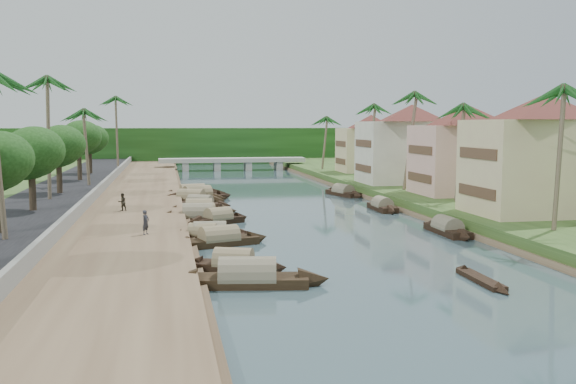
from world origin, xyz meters
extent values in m
plane|color=#384E54|center=(0.00, 0.00, 0.00)|extent=(220.00, 220.00, 0.00)
cube|color=brown|center=(-16.00, 20.00, 0.40)|extent=(10.00, 180.00, 0.80)
cube|color=#2D451B|center=(19.00, 20.00, 0.60)|extent=(16.00, 180.00, 1.20)
cube|color=black|center=(-24.50, 20.00, 0.70)|extent=(8.00, 180.00, 1.40)
cube|color=slate|center=(-20.20, 20.00, 1.35)|extent=(0.40, 180.00, 1.10)
cube|color=#14330E|center=(0.00, 95.00, 4.00)|extent=(120.00, 4.00, 8.00)
cube|color=#14330E|center=(0.00, 100.00, 4.00)|extent=(120.00, 4.00, 8.00)
cube|color=#14330E|center=(0.00, 105.00, 4.00)|extent=(120.00, 4.00, 8.00)
cube|color=#A1A196|center=(0.00, 72.00, 2.00)|extent=(28.00, 4.00, 0.80)
cube|color=#A1A196|center=(-9.00, 72.00, 0.90)|extent=(1.20, 3.50, 1.80)
cube|color=#A1A196|center=(-3.00, 72.00, 0.90)|extent=(1.20, 3.50, 1.80)
cube|color=#A1A196|center=(3.00, 72.00, 0.90)|extent=(1.20, 3.50, 1.80)
cube|color=#A1A196|center=(9.00, 72.00, 0.90)|extent=(1.20, 3.50, 1.80)
cube|color=beige|center=(19.00, -2.00, 5.20)|extent=(12.00, 8.00, 8.00)
pyramid|color=#5A271F|center=(19.00, -2.00, 10.30)|extent=(14.85, 14.85, 2.20)
cube|color=#513726|center=(12.95, -2.00, 3.20)|extent=(0.10, 6.40, 0.90)
cube|color=#513726|center=(12.95, -2.00, 6.40)|extent=(0.10, 6.40, 0.90)
cube|color=#DFA99D|center=(20.00, 14.00, 4.95)|extent=(11.00, 8.00, 7.50)
pyramid|color=#5A271F|center=(20.00, 14.00, 9.80)|extent=(14.11, 14.11, 2.20)
cube|color=#513726|center=(14.45, 14.00, 3.08)|extent=(0.10, 6.40, 0.90)
cube|color=#513726|center=(14.45, 14.00, 6.08)|extent=(0.10, 6.40, 0.90)
cube|color=silver|center=(19.00, 28.00, 5.20)|extent=(13.00, 8.00, 8.00)
pyramid|color=#5A271F|center=(19.00, 28.00, 10.30)|extent=(15.59, 15.59, 2.20)
cube|color=#513726|center=(12.45, 28.00, 3.20)|extent=(0.10, 6.40, 0.90)
cube|color=#513726|center=(12.45, 28.00, 6.40)|extent=(0.10, 6.40, 0.90)
cube|color=beige|center=(20.00, 48.00, 4.70)|extent=(10.00, 7.00, 7.00)
pyramid|color=#5A271F|center=(20.00, 48.00, 9.30)|extent=(12.62, 12.62, 2.20)
cube|color=#513726|center=(14.95, 48.00, 2.95)|extent=(0.10, 5.60, 0.90)
cube|color=#513726|center=(14.95, 48.00, 5.75)|extent=(0.10, 5.60, 0.90)
cube|color=black|center=(-8.30, -17.37, 0.20)|extent=(6.83, 3.07, 0.70)
cone|color=black|center=(-4.68, -17.95, 0.28)|extent=(2.16, 2.12, 2.06)
cone|color=black|center=(-11.92, -16.79, 0.28)|extent=(2.16, 2.12, 2.06)
cylinder|color=gray|center=(-8.30, -17.37, 0.58)|extent=(5.31, 2.90, 2.14)
cube|color=black|center=(-8.69, -13.71, 0.20)|extent=(5.07, 3.23, 0.70)
cone|color=black|center=(-6.19, -14.61, 0.28)|extent=(1.84, 1.92, 1.68)
cone|color=black|center=(-11.18, -12.80, 0.28)|extent=(1.84, 1.92, 1.68)
cylinder|color=#816F52|center=(-8.69, -13.71, 0.58)|extent=(4.04, 2.91, 1.77)
cube|color=black|center=(-8.86, -5.29, 0.20)|extent=(5.97, 3.40, 0.70)
cone|color=black|center=(-5.84, -4.34, 0.28)|extent=(2.04, 2.02, 1.78)
cone|color=black|center=(-11.88, -6.24, 0.28)|extent=(2.04, 2.02, 1.78)
cylinder|color=#816F52|center=(-8.86, -5.29, 0.58)|extent=(4.71, 3.07, 1.85)
cube|color=black|center=(-9.35, -2.71, 0.20)|extent=(5.32, 2.00, 0.70)
cone|color=black|center=(-6.46, -2.89, 0.28)|extent=(1.60, 1.59, 1.67)
cone|color=black|center=(-12.25, -2.52, 0.28)|extent=(1.60, 1.59, 1.67)
cylinder|color=gray|center=(-9.35, -2.71, 0.58)|extent=(4.09, 1.99, 1.73)
cube|color=black|center=(-9.91, -2.92, 0.20)|extent=(4.64, 2.66, 0.70)
cone|color=black|center=(-7.56, -3.61, 0.28)|extent=(1.60, 1.64, 1.48)
cone|color=black|center=(-12.25, -2.24, 0.28)|extent=(1.60, 1.64, 1.48)
cylinder|color=#816F52|center=(-9.91, -2.92, 0.58)|extent=(3.66, 2.43, 1.55)
cube|color=black|center=(-8.07, 5.30, 0.20)|extent=(4.80, 3.53, 0.70)
cone|color=black|center=(-5.83, 6.39, 0.28)|extent=(1.88, 1.99, 1.70)
cone|color=black|center=(-10.32, 4.20, 0.28)|extent=(1.88, 1.99, 1.70)
cylinder|color=#816F52|center=(-8.07, 5.30, 0.58)|extent=(3.88, 3.13, 1.80)
cube|color=black|center=(-9.79, 7.46, 0.20)|extent=(5.86, 2.44, 0.70)
cone|color=black|center=(-6.61, 7.25, 0.28)|extent=(1.80, 1.96, 2.03)
cone|color=black|center=(-12.97, 7.68, 0.28)|extent=(1.80, 1.96, 2.03)
cylinder|color=gray|center=(-9.79, 7.46, 0.58)|extent=(4.52, 2.43, 2.14)
cube|color=black|center=(-9.17, 10.00, 0.20)|extent=(4.71, 2.37, 0.70)
cone|color=black|center=(-6.73, 10.55, 0.28)|extent=(1.54, 1.53, 1.42)
cone|color=black|center=(-11.61, 9.45, 0.28)|extent=(1.54, 1.53, 1.42)
cylinder|color=#816F52|center=(-9.17, 10.00, 0.58)|extent=(3.68, 2.19, 1.47)
cube|color=black|center=(-9.46, 11.26, 0.20)|extent=(5.52, 2.50, 0.70)
cone|color=black|center=(-6.50, 10.97, 0.28)|extent=(1.74, 1.94, 1.97)
cone|color=black|center=(-12.42, 11.54, 0.28)|extent=(1.74, 1.94, 1.97)
cylinder|color=#816F52|center=(-9.46, 11.26, 0.58)|extent=(4.27, 2.46, 2.08)
cube|color=black|center=(-9.08, 16.84, 0.20)|extent=(5.36, 3.91, 0.70)
cone|color=black|center=(-6.52, 15.43, 0.28)|extent=(1.99, 1.96, 1.58)
cone|color=black|center=(-11.64, 18.26, 0.28)|extent=(1.99, 1.96, 1.58)
cylinder|color=gray|center=(-9.08, 16.84, 0.58)|extent=(4.31, 3.37, 1.63)
cube|color=black|center=(-9.87, 21.05, 0.20)|extent=(6.27, 4.29, 0.70)
cone|color=black|center=(-6.85, 19.65, 0.28)|extent=(2.31, 2.33, 1.96)
cone|color=black|center=(-12.90, 22.44, 0.28)|extent=(2.31, 2.33, 1.96)
cylinder|color=#816F52|center=(-9.87, 21.05, 0.58)|extent=(5.02, 3.77, 2.04)
cube|color=black|center=(-9.04, 23.65, 0.20)|extent=(6.82, 4.39, 0.70)
cone|color=black|center=(-5.69, 24.94, 0.28)|extent=(2.47, 2.53, 2.20)
cone|color=black|center=(-12.38, 22.36, 0.28)|extent=(2.47, 2.53, 2.20)
cylinder|color=#816F52|center=(-9.04, 23.65, 0.58)|extent=(5.43, 3.92, 2.30)
cube|color=black|center=(-9.26, 24.07, 0.20)|extent=(5.79, 4.12, 0.70)
cone|color=black|center=(-6.47, 22.56, 0.28)|extent=(2.10, 2.03, 1.62)
cone|color=black|center=(-12.06, 25.59, 0.28)|extent=(2.10, 2.03, 1.62)
cylinder|color=gray|center=(-9.26, 24.07, 0.58)|extent=(4.63, 3.54, 1.66)
cube|color=black|center=(-9.46, 27.32, 0.20)|extent=(6.37, 3.06, 0.70)
cone|color=black|center=(-6.13, 27.93, 0.28)|extent=(2.05, 2.08, 1.98)
cone|color=black|center=(-12.80, 26.71, 0.28)|extent=(2.05, 2.08, 1.98)
cylinder|color=#816F52|center=(-9.46, 27.32, 0.58)|extent=(4.96, 2.87, 2.07)
cube|color=black|center=(9.67, -3.65, 0.20)|extent=(1.70, 5.89, 0.70)
cone|color=black|center=(9.69, -0.38, 0.28)|extent=(1.51, 1.67, 1.69)
cone|color=black|center=(9.66, -6.92, 0.28)|extent=(1.51, 1.67, 1.69)
cylinder|color=gray|center=(9.67, -3.65, 0.58)|extent=(1.76, 4.51, 1.74)
cube|color=black|center=(9.24, 10.99, 0.20)|extent=(1.69, 5.24, 0.70)
cone|color=black|center=(9.23, 13.89, 0.28)|extent=(1.50, 1.51, 1.66)
cone|color=black|center=(9.26, 8.08, 0.28)|extent=(1.50, 1.51, 1.66)
cylinder|color=gray|center=(9.24, 10.99, 0.58)|extent=(1.75, 4.00, 1.73)
cube|color=black|center=(9.04, 25.14, 0.20)|extent=(3.30, 6.22, 0.70)
cone|color=black|center=(8.12, 28.34, 0.28)|extent=(1.95, 2.06, 1.73)
cone|color=black|center=(9.96, 21.95, 0.28)|extent=(1.95, 2.06, 1.73)
cylinder|color=gray|center=(9.04, 25.14, 0.58)|extent=(2.98, 4.89, 1.78)
cube|color=black|center=(4.69, -18.87, 0.10)|extent=(0.94, 4.70, 0.35)
cone|color=black|center=(4.73, -16.23, 0.10)|extent=(0.87, 1.19, 0.85)
cone|color=black|center=(4.64, -21.50, 0.10)|extent=(0.87, 1.19, 0.85)
cube|color=black|center=(-8.91, -1.49, 0.10)|extent=(3.05, 2.15, 0.35)
cone|color=black|center=(-7.39, -0.61, 0.10)|extent=(1.02, 0.99, 0.69)
cone|color=black|center=(-10.44, -2.36, 0.10)|extent=(1.02, 0.99, 0.69)
cube|color=black|center=(-9.60, 20.24, 0.10)|extent=(4.32, 1.05, 0.35)
cone|color=black|center=(-7.19, 20.35, 0.10)|extent=(1.11, 0.90, 0.86)
cone|color=black|center=(-12.01, 20.13, 0.10)|extent=(1.11, 0.90, 0.86)
cylinder|color=#73604C|center=(15.00, -10.09, 6.37)|extent=(0.72, 0.36, 10.34)
sphere|color=#1B511C|center=(15.00, -10.09, 11.33)|extent=(3.20, 3.20, 3.20)
cylinder|color=#73604C|center=(16.00, 7.87, 5.99)|extent=(0.97, 0.36, 9.58)
sphere|color=#1B511C|center=(16.00, 7.87, 10.58)|extent=(3.20, 3.20, 3.20)
cylinder|color=#73604C|center=(15.00, 19.23, 6.87)|extent=(1.74, 0.36, 11.31)
sphere|color=#1B511C|center=(15.00, 19.23, 12.32)|extent=(3.20, 3.20, 3.20)
cylinder|color=#73604C|center=(16.00, 36.50, 6.43)|extent=(1.47, 0.36, 10.44)
sphere|color=#1B511C|center=(16.00, 36.50, 11.45)|extent=(3.20, 3.20, 3.20)
cylinder|color=#73604C|center=(-23.00, -7.85, 6.80)|extent=(0.88, 0.36, 10.80)
cylinder|color=#73604C|center=(-24.00, 15.25, 7.45)|extent=(0.56, 0.36, 12.11)
sphere|color=#1B511C|center=(-24.00, 15.25, 13.26)|extent=(3.20, 3.20, 3.20)
cylinder|color=#73604C|center=(-22.00, 30.04, 6.00)|extent=(0.79, 0.36, 9.22)
sphere|color=#1B511C|center=(-22.00, 30.04, 10.42)|extent=(3.20, 3.20, 3.20)
cylinder|color=#73604C|center=(14.00, 55.61, 5.64)|extent=(1.23, 0.36, 8.88)
sphere|color=#1B511C|center=(14.00, 55.61, 9.91)|extent=(3.20, 3.20, 3.20)
cylinder|color=#73604C|center=(-20.50, 58.68, 7.41)|extent=(0.48, 0.36, 12.02)
sphere|color=#1B511C|center=(-20.50, 58.68, 13.18)|extent=(3.20, 3.20, 3.20)
cylinder|color=#3F3324|center=(-24.00, 6.86, 3.05)|extent=(0.60, 0.60, 3.38)
ellipsoid|color=#14330E|center=(-24.00, 6.86, 6.28)|extent=(5.09, 5.09, 4.19)
cylinder|color=#3F3324|center=(-24.00, 21.26, 3.09)|extent=(0.60, 0.60, 3.45)
ellipsoid|color=#14330E|center=(-24.00, 21.26, 6.38)|extent=(5.14, 5.14, 4.23)
cylinder|color=#3F3324|center=(-24.00, 38.00, 3.27)|extent=(0.60, 0.60, 3.83)
ellipsoid|color=#14330E|center=(-24.00, 38.00, 6.94)|extent=(5.29, 5.29, 4.35)
cylinder|color=#3F3324|center=(-24.00, 50.21, 3.11)|extent=(0.60, 0.60, 3.50)
ellipsoid|color=#14330E|center=(-24.00, 50.21, 6.46)|extent=(5.06, 5.06, 4.16)
cylinder|color=#3F3324|center=(24.00, 29.20, 3.15)|extent=(0.60, 0.60, 3.99)
ellipsoid|color=#14330E|center=(24.00, 29.20, 6.97)|extent=(4.75, 4.75, 3.90)
imported|color=#2A2B32|center=(-14.11, -4.18, 1.70)|extent=(0.73, 0.78, 1.80)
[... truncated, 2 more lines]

